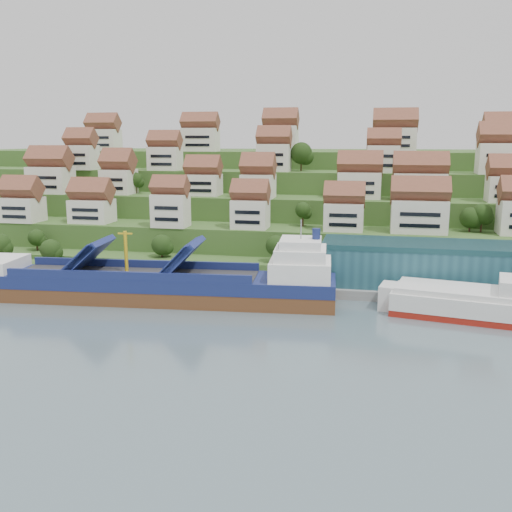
# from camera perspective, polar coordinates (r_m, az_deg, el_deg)

# --- Properties ---
(ground) EXTENTS (300.00, 300.00, 0.00)m
(ground) POSITION_cam_1_polar(r_m,az_deg,el_deg) (126.26, -4.03, -4.70)
(ground) COLOR slate
(ground) RESTS_ON ground
(quay) EXTENTS (180.00, 14.00, 2.20)m
(quay) POSITION_cam_1_polar(r_m,az_deg,el_deg) (136.56, 5.81, -3.00)
(quay) COLOR gray
(quay) RESTS_ON ground
(pebble_beach) EXTENTS (45.00, 20.00, 1.00)m
(pebble_beach) POSITION_cam_1_polar(r_m,az_deg,el_deg) (161.52, -23.02, -1.81)
(pebble_beach) COLOR gray
(pebble_beach) RESTS_ON ground
(hillside) EXTENTS (260.00, 128.00, 31.00)m
(hillside) POSITION_cam_1_polar(r_m,az_deg,el_deg) (223.95, 3.19, 5.25)
(hillside) COLOR #2D4C1E
(hillside) RESTS_ON ground
(hillside_village) EXTENTS (155.37, 62.28, 29.05)m
(hillside_village) POSITION_cam_1_polar(r_m,az_deg,el_deg) (179.86, 1.84, 8.06)
(hillside_village) COLOR silver
(hillside_village) RESTS_ON ground
(hillside_trees) EXTENTS (136.95, 62.43, 31.16)m
(hillside_trees) POSITION_cam_1_polar(r_m,az_deg,el_deg) (168.14, -2.46, 5.36)
(hillside_trees) COLOR #213D14
(hillside_trees) RESTS_ON ground
(warehouse) EXTENTS (60.00, 15.00, 10.00)m
(warehouse) POSITION_cam_1_polar(r_m,az_deg,el_deg) (137.70, 19.32, -0.87)
(warehouse) COLOR #235461
(warehouse) RESTS_ON quay
(flagpole) EXTENTS (1.28, 0.16, 8.00)m
(flagpole) POSITION_cam_1_polar(r_m,az_deg,el_deg) (130.57, 4.81, -1.04)
(flagpole) COLOR gray
(flagpole) RESTS_ON quay
(beach_huts) EXTENTS (14.40, 3.70, 2.20)m
(beach_huts) POSITION_cam_1_polar(r_m,az_deg,el_deg) (161.34, -23.90, -1.31)
(beach_huts) COLOR white
(beach_huts) RESTS_ON pebble_beach
(cargo_ship) EXTENTS (84.51, 19.78, 18.64)m
(cargo_ship) POSITION_cam_1_polar(r_m,az_deg,el_deg) (128.88, -9.95, -2.90)
(cargo_ship) COLOR brown
(cargo_ship) RESTS_ON ground
(second_ship) EXTENTS (34.59, 17.99, 9.55)m
(second_ship) POSITION_cam_1_polar(r_m,az_deg,el_deg) (123.28, 21.53, -4.51)
(second_ship) COLOR maroon
(second_ship) RESTS_ON ground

